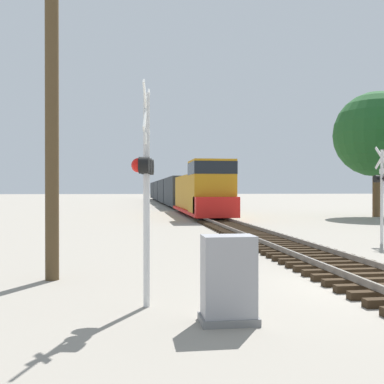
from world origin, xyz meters
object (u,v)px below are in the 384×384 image
object	(u,v)px
crossing_signal_far	(383,185)
tree_mid_background	(376,134)
crossing_signal_near	(145,175)
relay_cabinet	(228,280)
freight_train	(170,191)
utility_pole	(52,75)

from	to	relation	value
crossing_signal_far	tree_mid_background	distance (m)	19.51
crossing_signal_near	relay_cabinet	bearing A→B (deg)	56.48
crossing_signal_far	crossing_signal_near	bearing A→B (deg)	127.46
freight_train	crossing_signal_far	xyz separation A→B (m)	(4.37, -47.89, 0.50)
crossing_signal_far	relay_cabinet	xyz separation A→B (m)	(-8.33, -9.53, -1.66)
freight_train	utility_pole	world-z (taller)	utility_pole
crossing_signal_far	utility_pole	xyz separation A→B (m)	(-11.79, -5.57, 2.55)
crossing_signal_far	tree_mid_background	size ratio (longest dim) A/B	0.40
crossing_signal_near	tree_mid_background	distance (m)	31.62
utility_pole	tree_mid_background	xyz separation A→B (m)	(21.12, 22.18, 1.61)
freight_train	tree_mid_background	size ratio (longest dim) A/B	7.42
crossing_signal_near	utility_pole	world-z (taller)	utility_pole
freight_train	crossing_signal_near	xyz separation A→B (m)	(-5.28, -56.22, 0.58)
crossing_signal_far	tree_mid_background	bearing A→B (deg)	-32.69
tree_mid_background	relay_cabinet	bearing A→B (deg)	-124.05
crossing_signal_far	freight_train	bearing A→B (deg)	1.85
relay_cabinet	tree_mid_background	world-z (taller)	tree_mid_background
tree_mid_background	crossing_signal_far	bearing A→B (deg)	-119.33
crossing_signal_near	crossing_signal_far	world-z (taller)	crossing_signal_near
freight_train	crossing_signal_far	distance (m)	48.09
crossing_signal_near	crossing_signal_far	distance (m)	12.75
freight_train	utility_pole	xyz separation A→B (m)	(-7.42, -53.45, 3.04)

